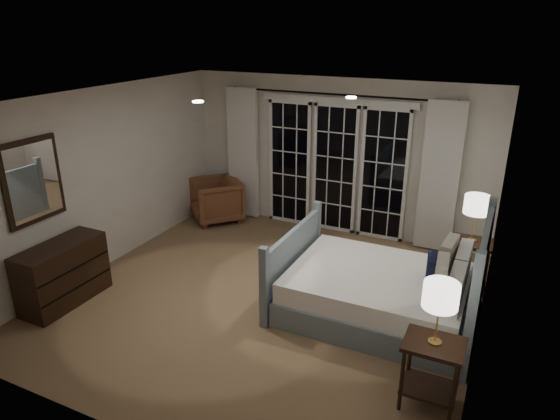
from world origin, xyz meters
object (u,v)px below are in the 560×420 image
at_px(nightstand_left, 432,364).
at_px(dresser, 63,273).
at_px(armchair, 216,200).
at_px(nightstand_right, 469,257).
at_px(lamp_right, 477,205).
at_px(lamp_left, 441,296).
at_px(bed, 382,291).

relative_size(nightstand_left, dresser, 0.62).
relative_size(nightstand_left, armchair, 0.83).
bearing_deg(nightstand_right, dresser, -150.85).
height_order(nightstand_right, dresser, dresser).
distance_m(nightstand_right, lamp_right, 0.72).
distance_m(lamp_left, dresser, 4.48).
bearing_deg(nightstand_right, bed, -126.89).
height_order(nightstand_left, nightstand_right, nightstand_right).
distance_m(nightstand_left, lamp_left, 0.70).
distance_m(bed, armchair, 3.82).
xyz_separation_m(nightstand_left, lamp_left, (0.00, -0.00, 0.70)).
relative_size(bed, lamp_right, 3.65).
relative_size(lamp_right, armchair, 0.75).
bearing_deg(lamp_right, armchair, 171.54).
relative_size(lamp_right, dresser, 0.55).
bearing_deg(nightstand_right, nightstand_left, -91.59).
distance_m(bed, nightstand_right, 1.40).
height_order(armchair, dresser, dresser).
xyz_separation_m(bed, dresser, (-3.65, -1.38, 0.06)).
height_order(nightstand_right, armchair, armchair).
relative_size(bed, dresser, 2.03).
xyz_separation_m(lamp_right, dresser, (-4.48, -2.50, -0.78)).
bearing_deg(bed, dresser, -159.21).
bearing_deg(dresser, armchair, 85.54).
height_order(nightstand_left, lamp_left, lamp_left).
xyz_separation_m(nightstand_left, dresser, (-4.42, -0.10, -0.06)).
relative_size(lamp_left, dresser, 0.53).
distance_m(lamp_left, lamp_right, 2.40).
xyz_separation_m(lamp_left, lamp_right, (0.07, 2.40, 0.02)).
bearing_deg(nightstand_left, nightstand_right, 88.41).
relative_size(lamp_left, lamp_right, 0.96).
bearing_deg(lamp_right, lamp_left, -91.59).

